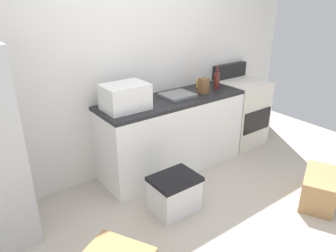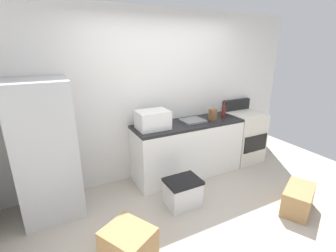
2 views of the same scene
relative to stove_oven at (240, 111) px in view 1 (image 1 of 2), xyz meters
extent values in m
plane|color=#B2A899|center=(-1.52, -1.21, -0.47)|extent=(6.00, 6.00, 0.00)
cube|color=silver|center=(-1.52, 0.34, 0.83)|extent=(5.00, 0.10, 2.60)
cube|color=white|center=(-1.22, -0.01, -0.04)|extent=(1.80, 0.60, 0.86)
cube|color=black|center=(-1.22, -0.01, 0.41)|extent=(1.80, 0.60, 0.04)
cube|color=silver|center=(0.00, -0.01, -0.02)|extent=(0.60, 0.60, 0.90)
cube|color=black|center=(0.00, -0.31, -0.05)|extent=(0.52, 0.02, 0.30)
cube|color=black|center=(0.00, 0.25, 0.53)|extent=(0.60, 0.08, 0.20)
cube|color=white|center=(-1.84, -0.01, 0.57)|extent=(0.46, 0.34, 0.27)
cube|color=slate|center=(-1.13, 0.02, 0.45)|extent=(0.36, 0.32, 0.03)
cylinder|color=#591E19|center=(-0.54, -0.03, 0.53)|extent=(0.07, 0.07, 0.20)
cylinder|color=#591E19|center=(-0.54, -0.03, 0.68)|extent=(0.03, 0.03, 0.10)
cylinder|color=gold|center=(-0.67, 0.14, 0.48)|extent=(0.08, 0.08, 0.10)
cube|color=brown|center=(-0.79, -0.07, 0.52)|extent=(0.10, 0.10, 0.18)
cube|color=#A37A4C|center=(-0.45, -1.51, -0.30)|extent=(0.64, 0.53, 0.33)
cube|color=silver|center=(-1.73, -0.71, -0.30)|extent=(0.44, 0.34, 0.34)
cube|color=black|center=(-1.73, -0.71, -0.11)|extent=(0.46, 0.36, 0.04)
camera|label=1|loc=(-3.36, -2.79, 1.58)|focal=34.06mm
camera|label=2|loc=(-3.20, -3.11, 1.60)|focal=25.92mm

